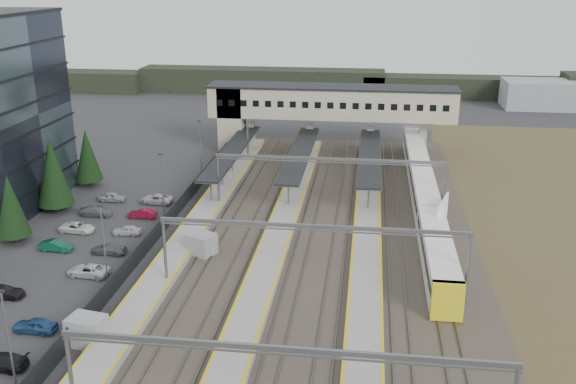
# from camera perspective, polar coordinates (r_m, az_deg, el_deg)

# --- Properties ---
(ground) EXTENTS (220.00, 220.00, 0.00)m
(ground) POSITION_cam_1_polar(r_m,az_deg,el_deg) (70.02, -7.14, -5.42)
(ground) COLOR #2B2B2D
(ground) RESTS_ON ground
(car_park) EXTENTS (10.37, 44.67, 1.26)m
(car_park) POSITION_cam_1_polar(r_m,az_deg,el_deg) (68.63, -19.45, -6.42)
(car_park) COLOR #BABABF
(car_park) RESTS_ON ground
(lampposts) EXTENTS (0.50, 53.25, 8.07)m
(lampposts) POSITION_cam_1_polar(r_m,az_deg,el_deg) (71.82, -13.24, -1.42)
(lampposts) COLOR slate
(lampposts) RESTS_ON ground
(fence) EXTENTS (0.08, 90.00, 2.00)m
(fence) POSITION_cam_1_polar(r_m,az_deg,el_deg) (75.80, -11.02, -2.85)
(fence) COLOR #26282B
(fence) RESTS_ON ground
(relay_cabin_near) EXTENTS (3.25, 2.62, 2.44)m
(relay_cabin_near) POSITION_cam_1_polar(r_m,az_deg,el_deg) (55.68, -17.42, -11.68)
(relay_cabin_near) COLOR gray
(relay_cabin_near) RESTS_ON ground
(relay_cabin_far) EXTENTS (3.37, 3.15, 2.46)m
(relay_cabin_far) POSITION_cam_1_polar(r_m,az_deg,el_deg) (69.10, -7.67, -4.67)
(relay_cabin_far) COLOR gray
(relay_cabin_far) RESTS_ON ground
(rail_corridor) EXTENTS (34.00, 90.00, 0.92)m
(rail_corridor) POSITION_cam_1_polar(r_m,az_deg,el_deg) (72.82, 0.97, -4.02)
(rail_corridor) COLOR #3C372E
(rail_corridor) RESTS_ON ground
(canopies) EXTENTS (23.10, 30.00, 3.28)m
(canopies) POSITION_cam_1_polar(r_m,az_deg,el_deg) (92.52, 1.07, 3.45)
(canopies) COLOR black
(canopies) RESTS_ON ground
(footbridge) EXTENTS (40.40, 6.40, 11.20)m
(footbridge) POSITION_cam_1_polar(r_m,az_deg,el_deg) (106.04, 2.37, 7.70)
(footbridge) COLOR tan
(footbridge) RESTS_ON ground
(gantries) EXTENTS (28.40, 62.28, 7.17)m
(gantries) POSITION_cam_1_polar(r_m,az_deg,el_deg) (68.66, 3.02, -0.40)
(gantries) COLOR slate
(gantries) RESTS_ON ground
(train) EXTENTS (2.80, 58.40, 3.52)m
(train) POSITION_cam_1_polar(r_m,az_deg,el_deg) (83.60, 11.97, -0.08)
(train) COLOR white
(train) RESTS_ON ground
(billboard) EXTENTS (1.76, 5.63, 4.91)m
(billboard) POSITION_cam_1_polar(r_m,az_deg,el_deg) (73.42, 13.56, -1.86)
(billboard) COLOR slate
(billboard) RESTS_ON ground
(treeline_far) EXTENTS (170.00, 19.00, 7.00)m
(treeline_far) POSITION_cam_1_polar(r_m,az_deg,el_deg) (156.17, 9.99, 9.27)
(treeline_far) COLOR black
(treeline_far) RESTS_ON ground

